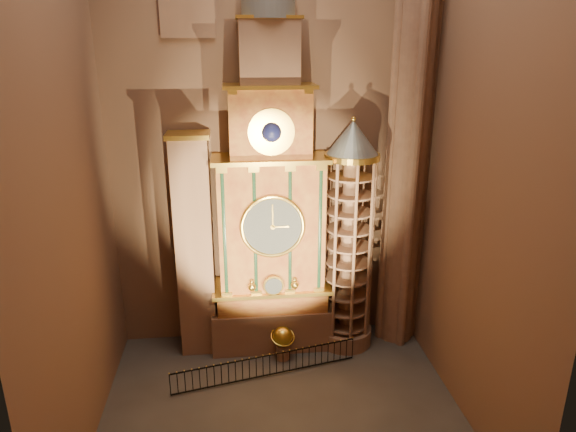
{
  "coord_description": "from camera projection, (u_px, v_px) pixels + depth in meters",
  "views": [
    {
      "loc": [
        -1.61,
        -16.46,
        13.72
      ],
      "look_at": [
        0.55,
        3.0,
        7.09
      ],
      "focal_mm": 32.0,
      "sensor_mm": 36.0,
      "label": 1
    }
  ],
  "objects": [
    {
      "name": "wall_back",
      "position": [
        268.0,
        109.0,
        22.19
      ],
      "size": [
        22.0,
        0.0,
        22.0
      ],
      "primitive_type": "plane",
      "rotation": [
        1.57,
        0.0,
        0.0
      ],
      "color": "brown",
      "rests_on": "floor"
    },
    {
      "name": "astronomical_clock",
      "position": [
        271.0,
        211.0,
        22.6
      ],
      "size": [
        5.6,
        2.41,
        16.7
      ],
      "color": "#8C634C",
      "rests_on": "floor"
    },
    {
      "name": "gothic_pier",
      "position": [
        412.0,
        110.0,
        21.88
      ],
      "size": [
        2.04,
        2.04,
        22.0
      ],
      "color": "#8C634C",
      "rests_on": "floor"
    },
    {
      "name": "wall_right",
      "position": [
        488.0,
        128.0,
        17.27
      ],
      "size": [
        0.0,
        22.0,
        22.0
      ],
      "primitive_type": "plane",
      "rotation": [
        1.57,
        0.0,
        -1.57
      ],
      "color": "brown",
      "rests_on": "floor"
    },
    {
      "name": "stair_turret",
      "position": [
        349.0,
        240.0,
        23.17
      ],
      "size": [
        2.5,
        2.5,
        10.8
      ],
      "color": "#8C634C",
      "rests_on": "floor"
    },
    {
      "name": "iron_railing",
      "position": [
        266.0,
        366.0,
        22.01
      ],
      "size": [
        7.97,
        1.82,
        1.03
      ],
      "color": "black",
      "rests_on": "floor"
    },
    {
      "name": "floor",
      "position": [
        282.0,
        412.0,
        20.07
      ],
      "size": [
        14.0,
        14.0,
        0.0
      ],
      "primitive_type": "plane",
      "color": "#383330",
      "rests_on": "ground"
    },
    {
      "name": "portrait_tower",
      "position": [
        195.0,
        246.0,
        22.75
      ],
      "size": [
        1.8,
        1.6,
        10.2
      ],
      "color": "#8C634C",
      "rests_on": "floor"
    },
    {
      "name": "wall_left",
      "position": [
        56.0,
        136.0,
        15.81
      ],
      "size": [
        0.0,
        22.0,
        22.0
      ],
      "primitive_type": "plane",
      "rotation": [
        1.57,
        0.0,
        1.57
      ],
      "color": "brown",
      "rests_on": "floor"
    },
    {
      "name": "celestial_globe",
      "position": [
        283.0,
        340.0,
        23.19
      ],
      "size": [
        1.36,
        1.32,
        1.61
      ],
      "color": "#8C634C",
      "rests_on": "floor"
    }
  ]
}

